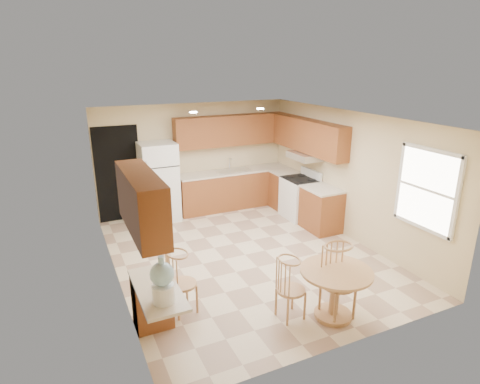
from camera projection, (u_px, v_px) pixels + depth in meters
name	position (u px, v px, depth m)	size (l,w,h in m)	color
floor	(245.00, 255.00, 7.36)	(5.50, 5.50, 0.00)	beige
ceiling	(246.00, 118.00, 6.58)	(4.50, 5.50, 0.02)	white
wall_back	(194.00, 157.00, 9.34)	(4.50, 0.02, 2.50)	beige
wall_front	(349.00, 256.00, 4.60)	(4.50, 0.02, 2.50)	beige
wall_left	(112.00, 209.00, 6.07)	(0.02, 5.50, 2.50)	beige
wall_right	(348.00, 175.00, 7.87)	(0.02, 5.50, 2.50)	beige
doorway	(118.00, 174.00, 8.69)	(0.90, 0.02, 2.10)	black
base_cab_back	(234.00, 189.00, 9.69)	(2.75, 0.60, 0.87)	brown
counter_back	(234.00, 171.00, 9.55)	(2.75, 0.63, 0.04)	beige
base_cab_right_a	(285.00, 191.00, 9.60)	(0.60, 0.59, 0.87)	brown
counter_right_a	(286.00, 172.00, 9.46)	(0.63, 0.59, 0.04)	beige
base_cab_right_b	(321.00, 210.00, 8.35)	(0.60, 0.80, 0.87)	brown
counter_right_b	(323.00, 189.00, 8.21)	(0.63, 0.80, 0.04)	beige
upper_cab_back	(231.00, 130.00, 9.36)	(2.75, 0.33, 0.70)	brown
upper_cab_right	(308.00, 136.00, 8.66)	(0.33, 2.42, 0.70)	brown
upper_cab_left	(142.00, 202.00, 4.57)	(0.33, 1.40, 0.70)	brown
sink	(233.00, 170.00, 9.53)	(0.78, 0.44, 0.01)	silver
range_hood	(305.00, 156.00, 8.74)	(0.50, 0.76, 0.14)	silver
desk_pedestal	(152.00, 301.00, 5.31)	(0.48, 0.42, 0.72)	brown
desk_top	(157.00, 289.00, 4.86)	(0.50, 1.20, 0.04)	beige
window	(427.00, 189.00, 6.19)	(0.06, 1.12, 1.30)	white
can_light_a	(193.00, 112.00, 7.42)	(0.14, 0.14, 0.02)	white
can_light_b	(260.00, 109.00, 7.98)	(0.14, 0.14, 0.02)	white
refrigerator	(159.00, 182.00, 8.78)	(0.77, 0.74, 1.74)	white
stove	(300.00, 198.00, 9.00)	(0.65, 0.76, 1.09)	white
dining_table	(335.00, 287.00, 5.44)	(0.97, 0.97, 0.72)	tan
chair_table_a	(295.00, 285.00, 5.33)	(0.39, 0.51, 0.89)	tan
chair_table_b	(344.00, 279.00, 5.32)	(0.46, 0.46, 1.04)	tan
chair_desk	(184.00, 279.00, 5.45)	(0.41, 0.53, 0.92)	tan
water_crock	(163.00, 282.00, 4.50)	(0.28, 0.28, 0.57)	white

